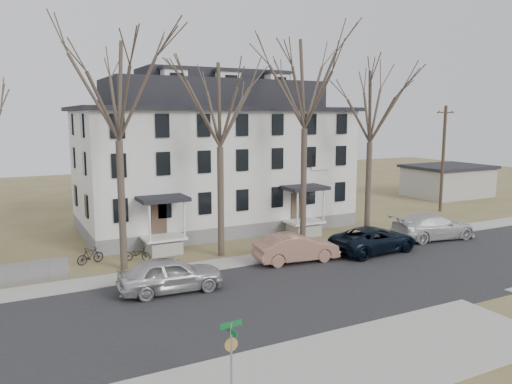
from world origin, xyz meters
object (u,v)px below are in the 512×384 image
boarding_house (214,158)px  tree_center (305,77)px  utility_pole_far (443,158)px  bicycle_left (137,254)px  car_white (433,227)px  car_tan (296,248)px  bicycle_right (90,256)px  car_silver (171,275)px  street_sign (231,349)px  tree_far_left (117,83)px  tree_mid_left (220,99)px  car_navy (374,240)px  tree_mid_right (371,102)px

boarding_house → tree_center: tree_center is taller
utility_pole_far → bicycle_left: size_ratio=5.74×
boarding_house → car_white: 16.94m
car_tan → bicycle_right: car_tan is taller
car_tan → tree_center: bearing=-31.5°
tree_center → boarding_house: bearing=110.2°
utility_pole_far → bicycle_left: utility_pole_far is taller
car_silver → car_white: (19.68, 1.78, 0.01)m
car_tan → bicycle_left: 9.48m
car_tan → utility_pole_far: bearing=-63.0°
boarding_house → utility_pole_far: 20.88m
car_white → street_sign: street_sign is taller
tree_center → car_white: bearing=-19.1°
tree_far_left → car_tan: size_ratio=2.71×
tree_mid_left → bicycle_left: 10.49m
car_silver → car_navy: bearing=-81.5°
boarding_house → utility_pole_far: size_ratio=2.19×
boarding_house → tree_center: (3.00, -8.15, 5.71)m
boarding_house → car_silver: bearing=-121.0°
bicycle_left → car_navy: bearing=-75.7°
boarding_house → street_sign: (-9.10, -23.06, -3.68)m
utility_pole_far → street_sign: size_ratio=3.70×
car_silver → tree_mid_left: bearing=-40.6°
tree_center → bicycle_right: (-13.56, 1.77, -10.59)m
tree_mid_right → street_sign: (-17.60, -14.91, -7.90)m
tree_far_left → tree_center: bearing=0.0°
tree_center → bicycle_left: size_ratio=8.88×
tree_mid_left → tree_center: 6.18m
utility_pole_far → car_white: utility_pole_far is taller
tree_mid_right → car_white: bearing=-42.2°
car_navy → street_sign: bearing=122.8°
car_silver → utility_pole_far: bearing=-68.1°
bicycle_right → bicycle_left: bearing=-120.8°
utility_pole_far → car_tan: size_ratio=1.87×
tree_mid_left → tree_center: size_ratio=0.87×
tree_mid_right → bicycle_left: 18.88m
tree_mid_right → utility_pole_far: tree_mid_right is taller
tree_center → bicycle_right: size_ratio=9.00×
tree_center → utility_pole_far: tree_center is taller
bicycle_right → car_tan: bearing=-131.3°
tree_mid_right → bicycle_right: 21.20m
tree_far_left → car_white: size_ratio=2.24×
tree_center → bicycle_left: 15.33m
boarding_house → car_silver: 15.82m
boarding_house → bicycle_right: bearing=-148.9°
car_white → street_sign: 24.10m
car_silver → tree_far_left: bearing=18.0°
tree_center → car_navy: 11.33m
street_sign → bicycle_left: bearing=82.5°
tree_mid_left → car_navy: bearing=-23.2°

